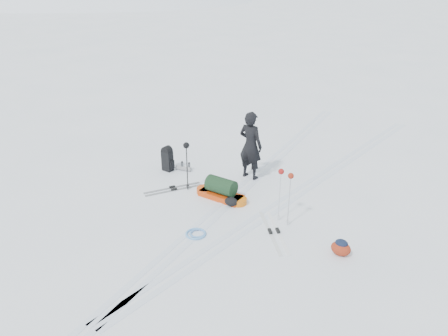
# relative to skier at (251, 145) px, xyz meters

# --- Properties ---
(ground) EXTENTS (200.00, 200.00, 0.00)m
(ground) POSITION_rel_skier_xyz_m (0.25, -1.64, -0.99)
(ground) COLOR white
(ground) RESTS_ON ground
(ski_tracks) EXTENTS (3.38, 17.97, 0.01)m
(ski_tracks) POSITION_rel_skier_xyz_m (0.87, -0.77, -0.99)
(ski_tracks) COLOR silver
(ski_tracks) RESTS_ON ground
(skier) EXTENTS (0.76, 0.52, 1.99)m
(skier) POSITION_rel_skier_xyz_m (0.00, 0.00, 0.00)
(skier) COLOR black
(skier) RESTS_ON ground
(pulk_sled) EXTENTS (1.53, 0.52, 0.58)m
(pulk_sled) POSITION_rel_skier_xyz_m (-0.01, -1.51, -0.77)
(pulk_sled) COLOR #C2390B
(pulk_sled) RESTS_ON ground
(expedition_rucksack) EXTENTS (0.81, 0.47, 0.78)m
(expedition_rucksack) POSITION_rel_skier_xyz_m (-2.26, -0.88, -0.63)
(expedition_rucksack) COLOR black
(expedition_rucksack) RESTS_ON ground
(ski_poles_black) EXTENTS (0.17, 0.17, 1.38)m
(ski_poles_black) POSITION_rel_skier_xyz_m (-1.07, -1.57, 0.13)
(ski_poles_black) COLOR black
(ski_poles_black) RESTS_ON ground
(ski_poles_silver) EXTENTS (0.42, 0.23, 1.37)m
(ski_poles_silver) POSITION_rel_skier_xyz_m (1.90, -1.74, 0.15)
(ski_poles_silver) COLOR silver
(ski_poles_silver) RESTS_ON ground
(touring_skis_grey) EXTENTS (1.08, 1.49, 0.06)m
(touring_skis_grey) POSITION_rel_skier_xyz_m (-1.40, -1.80, -0.98)
(touring_skis_grey) COLOR gray
(touring_skis_grey) RESTS_ON ground
(touring_skis_white) EXTENTS (1.43, 1.56, 0.07)m
(touring_skis_white) POSITION_rel_skier_xyz_m (1.91, -2.24, -0.98)
(touring_skis_white) COLOR silver
(touring_skis_white) RESTS_ON ground
(rope_coil) EXTENTS (0.63, 0.63, 0.06)m
(rope_coil) POSITION_rel_skier_xyz_m (0.46, -3.28, -0.96)
(rope_coil) COLOR #5A9CDB
(rope_coil) RESTS_ON ground
(small_daypack) EXTENTS (0.44, 0.34, 0.37)m
(small_daypack) POSITION_rel_skier_xyz_m (3.49, -2.25, -0.82)
(small_daypack) COLOR maroon
(small_daypack) RESTS_ON ground
(thermos_pair) EXTENTS (0.29, 0.18, 0.28)m
(thermos_pair) POSITION_rel_skier_xyz_m (-1.86, -0.63, -0.86)
(thermos_pair) COLOR #525359
(thermos_pair) RESTS_ON ground
(stuff_sack) EXTENTS (0.44, 0.39, 0.23)m
(stuff_sack) POSITION_rel_skier_xyz_m (0.43, -1.71, -0.88)
(stuff_sack) COLOR black
(stuff_sack) RESTS_ON ground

